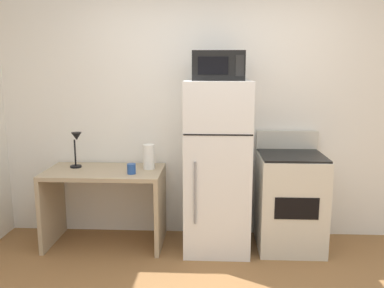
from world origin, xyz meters
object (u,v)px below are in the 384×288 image
coffee_mug (131,169)px  microwave (218,66)px  desk (105,193)px  paper_towel_roll (149,157)px  desk_lamp (76,144)px  refrigerator (217,166)px  oven_range (290,201)px

coffee_mug → microwave: 1.23m
coffee_mug → desk: bearing=155.9°
paper_towel_roll → desk: bearing=-171.1°
paper_towel_roll → coffee_mug: paper_towel_roll is taller
desk_lamp → refrigerator: (1.37, -0.09, -0.19)m
paper_towel_roll → refrigerator: size_ratio=0.15×
desk → microwave: size_ratio=2.43×
desk_lamp → coffee_mug: bearing=-19.4°
microwave → paper_towel_roll: bearing=171.1°
refrigerator → microwave: 0.93m
desk_lamp → microwave: microwave is taller
desk_lamp → coffee_mug: (0.58, -0.20, -0.19)m
microwave → oven_range: 1.45m
desk_lamp → paper_towel_roll: desk_lamp is taller
oven_range → coffee_mug: bearing=-174.6°
refrigerator → desk: bearing=179.2°
paper_towel_roll → refrigerator: refrigerator is taller
desk → microwave: microwave is taller
desk_lamp → paper_towel_roll: (0.71, -0.01, -0.12)m
microwave → oven_range: microwave is taller
coffee_mug → refrigerator: size_ratio=0.06×
refrigerator → microwave: size_ratio=3.49×
desk → paper_towel_roll: 0.56m
desk_lamp → oven_range: desk_lamp is taller
desk → oven_range: oven_range is taller
paper_towel_roll → coffee_mug: size_ratio=2.53×
paper_towel_roll → microwave: 1.09m
paper_towel_roll → coffee_mug: bearing=-124.0°
desk → microwave: bearing=-1.9°
paper_towel_roll → oven_range: bearing=-2.3°
desk_lamp → oven_range: (2.07, -0.06, -0.52)m
desk → refrigerator: refrigerator is taller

